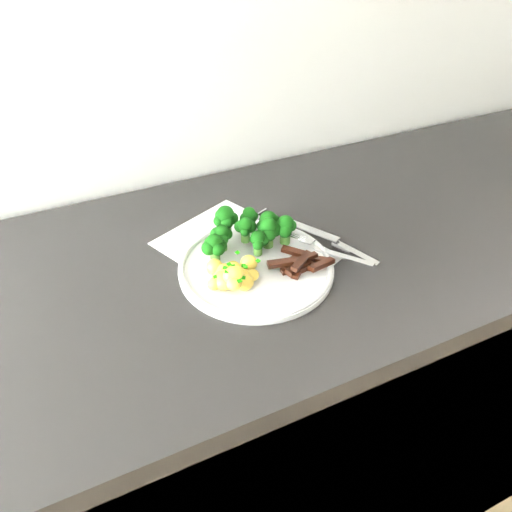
{
  "coord_description": "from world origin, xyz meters",
  "views": [
    {
      "loc": [
        -0.38,
        1.03,
        1.47
      ],
      "look_at": [
        -0.1,
        1.62,
        0.97
      ],
      "focal_mm": 34.14,
      "sensor_mm": 36.0,
      "label": 1
    }
  ],
  "objects_px": {
    "fork": "(331,251)",
    "counter": "(249,414)",
    "plate": "(256,266)",
    "potatoes": "(232,276)",
    "broccoli": "(249,229)",
    "beef_strips": "(300,263)",
    "knife": "(343,247)",
    "recipe_paper": "(244,250)"
  },
  "relations": [
    {
      "from": "recipe_paper",
      "to": "knife",
      "type": "distance_m",
      "value": 0.18
    },
    {
      "from": "broccoli",
      "to": "beef_strips",
      "type": "height_order",
      "value": "broccoli"
    },
    {
      "from": "broccoli",
      "to": "knife",
      "type": "distance_m",
      "value": 0.17
    },
    {
      "from": "recipe_paper",
      "to": "beef_strips",
      "type": "distance_m",
      "value": 0.11
    },
    {
      "from": "plate",
      "to": "knife",
      "type": "bearing_deg",
      "value": -6.1
    },
    {
      "from": "beef_strips",
      "to": "potatoes",
      "type": "bearing_deg",
      "value": 174.62
    },
    {
      "from": "potatoes",
      "to": "knife",
      "type": "relative_size",
      "value": 0.53
    },
    {
      "from": "potatoes",
      "to": "knife",
      "type": "distance_m",
      "value": 0.22
    },
    {
      "from": "recipe_paper",
      "to": "plate",
      "type": "relative_size",
      "value": 1.32
    },
    {
      "from": "broccoli",
      "to": "beef_strips",
      "type": "xyz_separation_m",
      "value": [
        0.05,
        -0.09,
        -0.03
      ]
    },
    {
      "from": "recipe_paper",
      "to": "potatoes",
      "type": "distance_m",
      "value": 0.1
    },
    {
      "from": "broccoli",
      "to": "fork",
      "type": "height_order",
      "value": "broccoli"
    },
    {
      "from": "recipe_paper",
      "to": "broccoli",
      "type": "distance_m",
      "value": 0.05
    },
    {
      "from": "counter",
      "to": "plate",
      "type": "bearing_deg",
      "value": -87.89
    },
    {
      "from": "knife",
      "to": "fork",
      "type": "bearing_deg",
      "value": -162.2
    },
    {
      "from": "counter",
      "to": "fork",
      "type": "distance_m",
      "value": 0.51
    },
    {
      "from": "beef_strips",
      "to": "fork",
      "type": "bearing_deg",
      "value": 6.58
    },
    {
      "from": "potatoes",
      "to": "knife",
      "type": "bearing_deg",
      "value": 1.81
    },
    {
      "from": "broccoli",
      "to": "beef_strips",
      "type": "bearing_deg",
      "value": -60.57
    },
    {
      "from": "broccoli",
      "to": "potatoes",
      "type": "relative_size",
      "value": 1.84
    },
    {
      "from": "broccoli",
      "to": "plate",
      "type": "bearing_deg",
      "value": -103.74
    },
    {
      "from": "counter",
      "to": "knife",
      "type": "relative_size",
      "value": 13.58
    },
    {
      "from": "counter",
      "to": "fork",
      "type": "xyz_separation_m",
      "value": [
        0.13,
        -0.06,
        0.49
      ]
    },
    {
      "from": "fork",
      "to": "knife",
      "type": "distance_m",
      "value": 0.04
    },
    {
      "from": "potatoes",
      "to": "fork",
      "type": "bearing_deg",
      "value": -1.21
    },
    {
      "from": "recipe_paper",
      "to": "broccoli",
      "type": "bearing_deg",
      "value": -9.48
    },
    {
      "from": "broccoli",
      "to": "fork",
      "type": "relative_size",
      "value": 1.16
    },
    {
      "from": "counter",
      "to": "plate",
      "type": "relative_size",
      "value": 9.37
    },
    {
      "from": "counter",
      "to": "recipe_paper",
      "type": "xyz_separation_m",
      "value": [
        0.01,
        0.02,
        0.47
      ]
    },
    {
      "from": "broccoli",
      "to": "potatoes",
      "type": "bearing_deg",
      "value": -130.09
    },
    {
      "from": "counter",
      "to": "recipe_paper",
      "type": "relative_size",
      "value": 7.12
    },
    {
      "from": "broccoli",
      "to": "recipe_paper",
      "type": "bearing_deg",
      "value": 170.52
    },
    {
      "from": "fork",
      "to": "counter",
      "type": "bearing_deg",
      "value": 153.99
    },
    {
      "from": "recipe_paper",
      "to": "beef_strips",
      "type": "relative_size",
      "value": 3.2
    },
    {
      "from": "counter",
      "to": "beef_strips",
      "type": "xyz_separation_m",
      "value": [
        0.07,
        -0.07,
        0.49
      ]
    },
    {
      "from": "plate",
      "to": "potatoes",
      "type": "distance_m",
      "value": 0.06
    },
    {
      "from": "plate",
      "to": "fork",
      "type": "xyz_separation_m",
      "value": [
        0.13,
        -0.03,
        0.01
      ]
    },
    {
      "from": "broccoli",
      "to": "fork",
      "type": "distance_m",
      "value": 0.15
    },
    {
      "from": "potatoes",
      "to": "knife",
      "type": "xyz_separation_m",
      "value": [
        0.22,
        0.01,
        -0.02
      ]
    },
    {
      "from": "beef_strips",
      "to": "counter",
      "type": "bearing_deg",
      "value": 133.19
    },
    {
      "from": "counter",
      "to": "beef_strips",
      "type": "distance_m",
      "value": 0.5
    },
    {
      "from": "counter",
      "to": "fork",
      "type": "bearing_deg",
      "value": -26.01
    }
  ]
}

